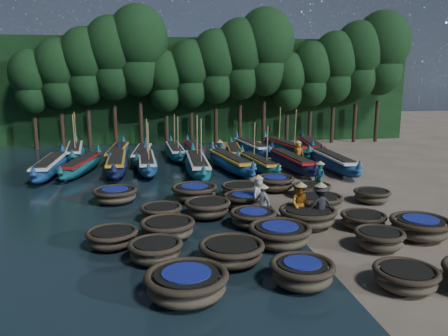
{
  "coord_description": "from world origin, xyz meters",
  "views": [
    {
      "loc": [
        -5.39,
        -20.52,
        6.01
      ],
      "look_at": [
        -1.81,
        2.61,
        1.3
      ],
      "focal_mm": 35.0,
      "sensor_mm": 36.0,
      "label": 1
    }
  ],
  "objects": [
    {
      "name": "ground",
      "position": [
        0.0,
        0.0,
        0.0
      ],
      "size": [
        120.0,
        120.0,
        0.0
      ],
      "primitive_type": "plane",
      "color": "gray",
      "rests_on": "ground"
    },
    {
      "name": "foliage_wall",
      "position": [
        0.0,
        23.5,
        5.0
      ],
      "size": [
        40.0,
        3.0,
        10.0
      ],
      "primitive_type": "cube",
      "color": "black",
      "rests_on": "ground"
    },
    {
      "name": "coracle_1",
      "position": [
        -4.7,
        -9.27,
        0.47
      ],
      "size": [
        2.67,
        2.67,
        0.82
      ],
      "rotation": [
        0.0,
        0.0,
        -0.24
      ],
      "color": "brown",
      "rests_on": "ground"
    },
    {
      "name": "coracle_2",
      "position": [
        -1.27,
        -9.02,
        0.45
      ],
      "size": [
        1.98,
        1.98,
        0.78
      ],
      "rotation": [
        0.0,
        0.0,
        0.11
      ],
      "color": "brown",
      "rests_on": "ground"
    },
    {
      "name": "coracle_3",
      "position": [
        1.65,
        -9.65,
        0.38
      ],
      "size": [
        1.91,
        1.91,
        0.67
      ],
      "rotation": [
        0.0,
        0.0,
        -0.01
      ],
      "color": "brown",
      "rests_on": "ground"
    },
    {
      "name": "coracle_5",
      "position": [
        -5.55,
        -6.57,
        0.42
      ],
      "size": [
        2.17,
        2.17,
        0.73
      ],
      "rotation": [
        0.0,
        0.0,
        -0.34
      ],
      "color": "brown",
      "rests_on": "ground"
    },
    {
      "name": "coracle_6",
      "position": [
        -3.06,
        -7.09,
        0.43
      ],
      "size": [
        2.22,
        2.22,
        0.75
      ],
      "rotation": [
        0.0,
        0.0,
        -0.05
      ],
      "color": "brown",
      "rests_on": "ground"
    },
    {
      "name": "coracle_7",
      "position": [
        -1.05,
        -5.83,
        0.46
      ],
      "size": [
        2.58,
        2.58,
        0.8
      ],
      "rotation": [
        0.0,
        0.0,
        0.23
      ],
      "color": "brown",
      "rests_on": "ground"
    },
    {
      "name": "coracle_8",
      "position": [
        2.4,
        -6.68,
        0.42
      ],
      "size": [
        2.09,
        2.09,
        0.73
      ],
      "rotation": [
        0.0,
        0.0,
        0.33
      ],
      "color": "brown",
      "rests_on": "ground"
    },
    {
      "name": "coracle_9",
      "position": [
        4.51,
        -5.88,
        0.48
      ],
      "size": [
        2.58,
        2.58,
        0.82
      ],
      "rotation": [
        0.0,
        0.0,
        0.25
      ],
      "color": "brown",
      "rests_on": "ground"
    },
    {
      "name": "coracle_10",
      "position": [
        -7.12,
        -4.99,
        0.38
      ],
      "size": [
        1.9,
        1.9,
        0.67
      ],
      "rotation": [
        0.0,
        0.0,
        0.08
      ],
      "color": "brown",
      "rests_on": "ground"
    },
    {
      "name": "coracle_11",
      "position": [
        -5.09,
        -4.41,
        0.43
      ],
      "size": [
        2.57,
        2.57,
        0.75
      ],
      "rotation": [
        0.0,
        0.0,
        0.4
      ],
      "color": "brown",
      "rests_on": "ground"
    },
    {
      "name": "coracle_12",
      "position": [
        -1.53,
        -3.54,
        0.41
      ],
      "size": [
        1.97,
        1.97,
        0.71
      ],
      "rotation": [
        0.0,
        0.0,
        0.08
      ],
      "color": "brown",
      "rests_on": "ground"
    },
    {
      "name": "coracle_13",
      "position": [
        0.73,
        -3.82,
        0.45
      ],
      "size": [
        2.66,
        2.66,
        0.79
      ],
      "rotation": [
        0.0,
        0.0,
        0.19
      ],
      "color": "brown",
      "rests_on": "ground"
    },
    {
      "name": "coracle_14",
      "position": [
        2.89,
        -4.46,
        0.38
      ],
      "size": [
        2.29,
        2.29,
        0.66
      ],
      "rotation": [
        0.0,
        0.0,
        -0.43
      ],
      "color": "brown",
      "rests_on": "ground"
    },
    {
      "name": "coracle_15",
      "position": [
        -5.3,
        -2.12,
        0.39
      ],
      "size": [
        2.21,
        2.21,
        0.69
      ],
      "rotation": [
        0.0,
        0.0,
        -0.38
      ],
      "color": "brown",
      "rests_on": "ground"
    },
    {
      "name": "coracle_16",
      "position": [
        -3.27,
        -2.01,
        0.45
      ],
      "size": [
        2.07,
        2.07,
        0.79
      ],
      "rotation": [
        0.0,
        0.0,
        -0.08
      ],
      "color": "brown",
      "rests_on": "ground"
    },
    {
      "name": "coracle_17",
      "position": [
        -1.39,
        -1.0,
        0.44
      ],
      "size": [
        2.42,
        2.42,
        0.75
      ],
      "rotation": [
        0.0,
        0.0,
        -0.37
      ],
      "color": "brown",
      "rests_on": "ground"
    },
    {
      "name": "coracle_18",
      "position": [
        2.01,
        -1.71,
        0.42
      ],
      "size": [
        2.26,
        2.26,
        0.74
      ],
      "rotation": [
        0.0,
        0.0,
        0.03
      ],
      "color": "brown",
      "rests_on": "ground"
    },
    {
      "name": "coracle_19",
      "position": [
        5.14,
        -0.82,
        0.37
      ],
      "size": [
        1.95,
        1.95,
        0.65
      ],
      "rotation": [
        0.0,
        0.0,
        0.18
      ],
      "color": "brown",
      "rests_on": "ground"
    },
    {
      "name": "coracle_20",
      "position": [
        -7.53,
        1.09,
        0.42
      ],
      "size": [
        2.64,
        2.64,
        0.73
      ],
      "rotation": [
        0.0,
        0.0,
        -0.35
      ],
      "color": "brown",
      "rests_on": "ground"
    },
    {
      "name": "coracle_21",
      "position": [
        -3.61,
        0.76,
        0.48
      ],
      "size": [
        2.49,
        2.49,
        0.83
      ],
      "rotation": [
        0.0,
        0.0,
        -0.17
      ],
      "color": "brown",
      "rests_on": "ground"
    },
    {
      "name": "coracle_22",
      "position": [
        -1.16,
        1.11,
        0.42
      ],
      "size": [
        2.33,
        2.33,
        0.73
      ],
      "rotation": [
        0.0,
        0.0,
        0.27
      ],
      "color": "brown",
      "rests_on": "ground"
    },
    {
      "name": "coracle_23",
      "position": [
        0.95,
        2.16,
        0.47
      ],
      "size": [
        2.59,
        2.59,
        0.82
      ],
      "rotation": [
        0.0,
        0.0,
        0.38
      ],
      "color": "brown",
      "rests_on": "ground"
    },
    {
      "name": "coracle_24",
      "position": [
        2.52,
        0.63,
        0.4
      ],
      "size": [
        2.43,
        2.43,
        0.7
      ],
      "rotation": [
        0.0,
        0.0,
        0.37
      ],
      "color": "brown",
      "rests_on": "ground"
    },
    {
      "name": "long_boat_0",
      "position": [
        -12.24,
        8.42,
        0.57
      ],
      "size": [
        1.55,
        8.55,
        1.51
      ],
      "rotation": [
        0.0,
        0.0,
        0.01
      ],
      "color": "navy",
      "rests_on": "ground"
    },
    {
      "name": "long_boat_1",
      "position": [
        -10.33,
        8.74,
        0.53
      ],
      "size": [
        2.61,
        7.74,
        1.38
      ],
      "rotation": [
        0.0,
        0.0,
        -0.17
      ],
      "color": "#10565E",
      "rests_on": "ground"
    },
    {
      "name": "long_boat_2",
      "position": [
        -8.1,
        8.81,
        0.58
      ],
      "size": [
        1.89,
        8.66,
        1.53
      ],
      "rotation": [
        0.0,
        0.0,
        0.05
      ],
      "color": "#0F1338",
      "rests_on": "ground"
    },
    {
      "name": "long_boat_3",
      "position": [
        -6.12,
        8.86,
        0.54
      ],
      "size": [
        1.8,
        8.05,
        3.42
      ],
      "rotation": [
        0.0,
        0.0,
        0.05
      ],
      "color": "navy",
      "rests_on": "ground"
    },
    {
      "name": "long_boat_4",
      "position": [
        -2.84,
        7.33,
        0.6
      ],
      "size": [
        1.63,
        8.84,
        3.75
      ],
      "rotation": [
        0.0,
        0.0,
        -0.01
      ],
      "color": "#10565E",
      "rests_on": "ground"
    },
    {
      "name": "long_boat_5",
      "position": [
        -0.55,
        8.06,
        0.58
      ],
      "size": [
        2.91,
        8.48,
        1.51
      ],
      "rotation": [
        0.0,
        0.0,
        0.17
      ],
      "color": "navy",
      "rests_on": "ground"
    },
    {
      "name": "long_boat_6",
      "position": [
        1.31,
        7.68,
        0.5
      ],
      "size": [
        2.16,
        7.39,
        3.16
      ],
      "rotation": [
        0.0,
        0.0,
        0.12
      ],
      "color": "#10565E",
      "rests_on": "ground"
    },
    {
      "name": "long_boat_7",
      "position": [
        3.6,
        7.7,
        0.57
      ],
      "size": [
        2.08,
        8.45,
        1.49
      ],
      "rotation": [
        0.0,
        0.0,
        0.07
      ],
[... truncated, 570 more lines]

